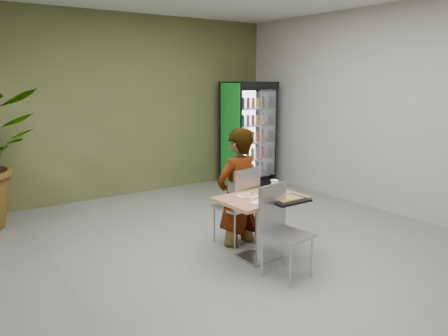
{
  "coord_description": "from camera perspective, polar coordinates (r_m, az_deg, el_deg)",
  "views": [
    {
      "loc": [
        -2.97,
        -3.88,
        2.1
      ],
      "look_at": [
        0.05,
        0.46,
        1.0
      ],
      "focal_mm": 35.0,
      "sensor_mm": 36.0,
      "label": 1
    }
  ],
  "objects": [
    {
      "name": "ground",
      "position": [
        5.32,
        2.43,
        -11.53
      ],
      "size": [
        7.0,
        7.0,
        0.0
      ],
      "primitive_type": "plane",
      "color": "gray",
      "rests_on": "ground"
    },
    {
      "name": "room_envelope",
      "position": [
        4.91,
        2.59,
        5.89
      ],
      "size": [
        6.0,
        7.0,
        3.2
      ],
      "primitive_type": null,
      "color": "beige",
      "rests_on": "ground"
    },
    {
      "name": "dining_table",
      "position": [
        5.12,
        4.79,
        -6.09
      ],
      "size": [
        0.98,
        0.69,
        0.75
      ],
      "rotation": [
        0.0,
        0.0,
        0.02
      ],
      "color": "tan",
      "rests_on": "ground"
    },
    {
      "name": "chair_far",
      "position": [
        5.51,
        2.22,
        -4.17
      ],
      "size": [
        0.51,
        0.51,
        1.01
      ],
      "rotation": [
        0.0,
        0.0,
        3.29
      ],
      "color": "#A7A8AB",
      "rests_on": "ground"
    },
    {
      "name": "chair_near",
      "position": [
        4.72,
        7.3,
        -7.16
      ],
      "size": [
        0.51,
        0.51,
        0.99
      ],
      "rotation": [
        0.0,
        0.0,
        0.17
      ],
      "color": "#A7A8AB",
      "rests_on": "ground"
    },
    {
      "name": "seated_woman",
      "position": [
        5.54,
        1.75,
        -3.98
      ],
      "size": [
        0.72,
        0.52,
        1.8
      ],
      "primitive_type": "imported",
      "rotation": [
        0.0,
        0.0,
        3.29
      ],
      "color": "black",
      "rests_on": "ground"
    },
    {
      "name": "pizza_plate",
      "position": [
        5.06,
        3.07,
        -3.54
      ],
      "size": [
        0.34,
        0.26,
        0.03
      ],
      "color": "white",
      "rests_on": "dining_table"
    },
    {
      "name": "soda_cup",
      "position": [
        5.23,
        6.61,
        -2.44
      ],
      "size": [
        0.09,
        0.09,
        0.16
      ],
      "color": "white",
      "rests_on": "dining_table"
    },
    {
      "name": "napkin_stack",
      "position": [
        4.77,
        4.67,
        -4.6
      ],
      "size": [
        0.21,
        0.21,
        0.02
      ],
      "primitive_type": "cube",
      "rotation": [
        0.0,
        0.0,
        0.31
      ],
      "color": "white",
      "rests_on": "dining_table"
    },
    {
      "name": "cafeteria_tray",
      "position": [
        4.91,
        8.3,
        -4.18
      ],
      "size": [
        0.45,
        0.33,
        0.03
      ],
      "primitive_type": "cube",
      "rotation": [
        0.0,
        0.0,
        -0.01
      ],
      "color": "black",
      "rests_on": "dining_table"
    },
    {
      "name": "beverage_fridge",
      "position": [
        8.66,
        3.24,
        4.48
      ],
      "size": [
        0.98,
        0.78,
        2.02
      ],
      "rotation": [
        0.0,
        0.0,
        -0.08
      ],
      "color": "black",
      "rests_on": "ground"
    }
  ]
}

